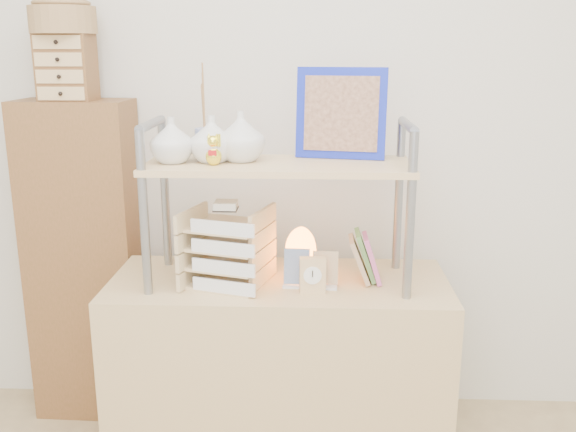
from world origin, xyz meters
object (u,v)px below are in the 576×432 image
letter_tray (227,252)px  salt_lamp (301,251)px  desk (279,375)px  cabinet (85,263)px

letter_tray → salt_lamp: bearing=20.8°
desk → salt_lamp: salt_lamp is taller
cabinet → salt_lamp: (0.91, -0.33, 0.17)m
letter_tray → salt_lamp: (0.25, 0.10, -0.03)m
desk → cabinet: size_ratio=0.89×
salt_lamp → letter_tray: bearing=-159.2°
cabinet → desk: bearing=-22.4°
letter_tray → salt_lamp: letter_tray is taller
letter_tray → cabinet: bearing=147.3°
cabinet → salt_lamp: bearing=-18.3°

